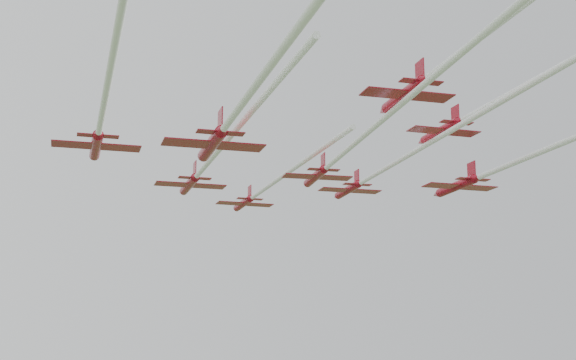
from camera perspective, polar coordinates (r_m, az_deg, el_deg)
jet_lead at (r=114.06m, az=-1.72°, el=-0.66°), size 18.94×48.44×2.62m
jet_row2_left at (r=94.26m, az=-5.54°, el=1.43°), size 23.06×56.61×2.81m
jet_row2_right at (r=93.96m, az=7.95°, el=1.41°), size 25.76×61.47×2.53m
jet_row3_left at (r=75.48m, az=-12.93°, el=5.42°), size 25.60×60.84×2.87m
jet_row3_mid at (r=73.89m, az=5.81°, el=3.50°), size 29.36×62.56×2.37m
jet_row3_right at (r=94.29m, az=15.05°, el=0.89°), size 19.87×48.05×2.80m
jet_row4_left at (r=61.10m, az=-2.29°, el=6.78°), size 27.52×66.02×2.95m
jet_row4_right at (r=78.52m, az=14.76°, el=5.56°), size 18.02×46.02×2.34m
jet_trail_solo at (r=53.08m, az=16.70°, el=12.12°), size 26.13×62.75×2.35m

